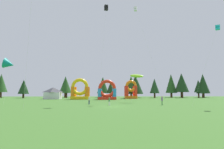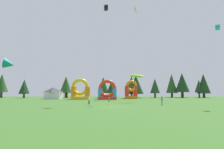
% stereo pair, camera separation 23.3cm
% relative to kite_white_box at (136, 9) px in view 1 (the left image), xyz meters
% --- Properties ---
extents(ground_plane, '(120.00, 120.00, 0.00)m').
position_rel_kite_white_box_xyz_m(ground_plane, '(-6.05, -12.67, -23.56)').
color(ground_plane, '#3D6B28').
extents(kite_white_box, '(7.12, 2.71, 24.20)m').
position_rel_kite_white_box_xyz_m(kite_white_box, '(0.00, 0.00, 0.00)').
color(kite_white_box, white).
rests_on(kite_white_box, ground_plane).
extents(kite_teal_delta, '(2.77, 3.49, 9.73)m').
position_rel_kite_white_box_xyz_m(kite_teal_delta, '(-27.84, -6.66, -15.13)').
color(kite_teal_delta, '#0C7F7A').
rests_on(kite_teal_delta, ground_plane).
extents(kite_black_box, '(2.38, 8.02, 22.16)m').
position_rel_kite_white_box_xyz_m(kite_black_box, '(-7.49, -5.09, -2.02)').
color(kite_black_box, black).
rests_on(kite_black_box, ground_plane).
extents(kite_lime_parafoil, '(3.70, 2.97, 7.20)m').
position_rel_kite_white_box_xyz_m(kite_lime_parafoil, '(0.07, -0.11, -17.09)').
color(kite_lime_parafoil, '#8CD826').
rests_on(kite_lime_parafoil, ground_plane).
extents(kite_cyan_box, '(4.51, 3.12, 14.77)m').
position_rel_kite_white_box_xyz_m(kite_cyan_box, '(12.95, -13.52, -9.24)').
color(kite_cyan_box, '#19B7CC').
rests_on(kite_cyan_box, ground_plane).
extents(person_midfield, '(0.35, 0.35, 1.65)m').
position_rel_kite_white_box_xyz_m(person_midfield, '(-6.80, -10.68, -22.58)').
color(person_midfield, silver).
rests_on(person_midfield, ground_plane).
extents(person_far_side, '(0.31, 0.31, 1.78)m').
position_rel_kite_white_box_xyz_m(person_far_side, '(3.69, -9.11, -22.50)').
color(person_far_side, '#33723F').
rests_on(person_far_side, ground_plane).
extents(person_left_edge, '(0.35, 0.35, 1.71)m').
position_rel_kite_white_box_xyz_m(person_left_edge, '(-10.99, -6.52, -22.55)').
color(person_left_edge, navy).
rests_on(person_left_edge, ground_plane).
extents(inflatable_blue_arch, '(5.87, 4.80, 6.88)m').
position_rel_kite_white_box_xyz_m(inflatable_blue_arch, '(-16.16, 16.97, -21.08)').
color(inflatable_blue_arch, yellow).
rests_on(inflatable_blue_arch, ground_plane).
extents(inflatable_red_slide, '(5.88, 4.44, 6.30)m').
position_rel_kite_white_box_xyz_m(inflatable_red_slide, '(-7.23, 14.74, -21.37)').
color(inflatable_red_slide, red).
rests_on(inflatable_red_slide, ground_plane).
extents(inflatable_orange_dome, '(4.31, 4.23, 6.57)m').
position_rel_kite_white_box_xyz_m(inflatable_orange_dome, '(1.34, 22.28, -21.02)').
color(inflatable_orange_dome, orange).
rests_on(inflatable_orange_dome, ground_plane).
extents(festival_tent, '(5.25, 4.07, 3.95)m').
position_rel_kite_white_box_xyz_m(festival_tent, '(-25.70, 19.13, -21.59)').
color(festival_tent, silver).
rests_on(festival_tent, ground_plane).
extents(tree_row_0, '(4.97, 4.97, 9.66)m').
position_rel_kite_white_box_xyz_m(tree_row_0, '(-50.44, 32.11, -17.67)').
color(tree_row_0, '#4C331E').
rests_on(tree_row_0, ground_plane).
extents(tree_row_1, '(4.04, 4.04, 7.07)m').
position_rel_kite_white_box_xyz_m(tree_row_1, '(-39.30, 27.48, -19.26)').
color(tree_row_1, '#4C331E').
rests_on(tree_row_1, ground_plane).
extents(tree_row_2, '(4.86, 4.86, 8.64)m').
position_rel_kite_white_box_xyz_m(tree_row_2, '(-24.10, 31.12, -18.33)').
color(tree_row_2, '#4C331E').
rests_on(tree_row_2, ground_plane).
extents(tree_row_3, '(2.74, 2.74, 6.22)m').
position_rel_kite_white_box_xyz_m(tree_row_3, '(-23.45, 30.54, -19.42)').
color(tree_row_3, '#4C331E').
rests_on(tree_row_3, ground_plane).
extents(tree_row_4, '(4.73, 4.73, 8.50)m').
position_rel_kite_white_box_xyz_m(tree_row_4, '(-9.00, 32.24, -18.44)').
color(tree_row_4, '#4C331E').
rests_on(tree_row_4, ground_plane).
extents(tree_row_5, '(3.44, 3.44, 6.24)m').
position_rel_kite_white_box_xyz_m(tree_row_5, '(-5.85, 30.07, -19.59)').
color(tree_row_5, '#4C331E').
rests_on(tree_row_5, ground_plane).
extents(tree_row_6, '(4.12, 4.12, 8.64)m').
position_rel_kite_white_box_xyz_m(tree_row_6, '(2.28, 28.79, -18.09)').
color(tree_row_6, '#4C331E').
rests_on(tree_row_6, ground_plane).
extents(tree_row_7, '(6.05, 6.05, 8.98)m').
position_rel_kite_white_box_xyz_m(tree_row_7, '(4.07, 29.00, -18.33)').
color(tree_row_7, '#4C331E').
rests_on(tree_row_7, ground_plane).
extents(tree_row_8, '(3.86, 3.86, 7.70)m').
position_rel_kite_white_box_xyz_m(tree_row_8, '(11.78, 29.48, -18.85)').
color(tree_row_8, '#4C331E').
rests_on(tree_row_8, ground_plane).
extents(tree_row_9, '(4.63, 4.63, 9.75)m').
position_rel_kite_white_box_xyz_m(tree_row_9, '(19.51, 32.36, -17.78)').
color(tree_row_9, '#4C331E').
rests_on(tree_row_9, ground_plane).
extents(tree_row_10, '(5.64, 5.64, 9.94)m').
position_rel_kite_white_box_xyz_m(tree_row_10, '(23.01, 30.06, -17.51)').
color(tree_row_10, '#4C331E').
rests_on(tree_row_10, ground_plane).
extents(tree_row_11, '(3.40, 3.40, 7.23)m').
position_rel_kite_white_box_xyz_m(tree_row_11, '(29.98, 30.29, -18.94)').
color(tree_row_11, '#4C331E').
rests_on(tree_row_11, ground_plane).
extents(tree_row_12, '(5.24, 5.24, 9.65)m').
position_rel_kite_white_box_xyz_m(tree_row_12, '(31.79, 30.07, -17.91)').
color(tree_row_12, '#4C331E').
rests_on(tree_row_12, ground_plane).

